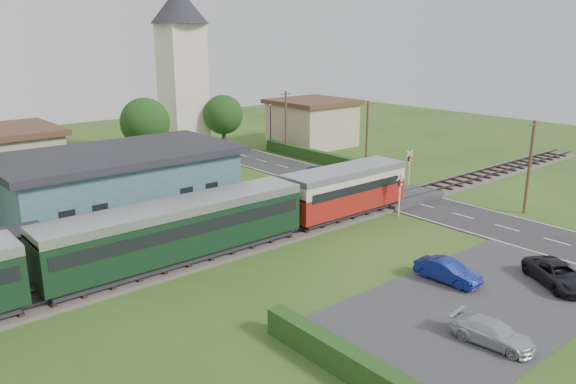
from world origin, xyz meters
TOP-DOWN VIEW (x-y plane):
  - ground at (0.00, 0.00)m, footprint 120.00×120.00m
  - railway_track at (0.00, 2.00)m, footprint 76.00×3.20m
  - road at (10.00, 0.00)m, footprint 6.00×70.00m
  - car_park at (-1.50, -12.00)m, footprint 17.00×9.00m
  - crossing_deck at (10.00, 2.00)m, footprint 6.20×3.40m
  - platform at (-10.00, 5.20)m, footprint 30.00×3.00m
  - equipment_hut at (-18.00, 5.20)m, footprint 2.30×2.30m
  - station_building at (-10.00, 10.99)m, footprint 16.00×9.00m
  - train at (-13.63, 2.00)m, footprint 43.20×2.90m
  - church_tower at (5.00, 28.00)m, footprint 6.00×6.00m
  - house_east at (20.00, 24.00)m, footprint 8.80×8.80m
  - hedge_carpark at (-11.00, -12.00)m, footprint 0.80×9.00m
  - hedge_roadside at (14.20, 16.00)m, footprint 0.80×18.00m
  - hedge_station at (-10.00, 15.50)m, footprint 22.00×0.80m
  - tree_b at (-2.00, 23.00)m, footprint 4.60×4.60m
  - tree_c at (8.00, 25.00)m, footprint 4.20×4.20m
  - utility_pole_b at (14.20, -6.00)m, footprint 1.40×0.22m
  - utility_pole_c at (14.20, 10.00)m, footprint 1.40×0.22m
  - utility_pole_d at (14.20, 22.00)m, footprint 1.40×0.22m
  - crossing_signal_near at (6.40, -0.41)m, footprint 0.84×0.28m
  - crossing_signal_far at (13.60, 4.39)m, footprint 0.84×0.28m
  - streetlamp_east at (16.00, 27.00)m, footprint 0.30×0.30m
  - car_on_road at (9.74, 11.82)m, footprint 3.50×1.68m
  - car_park_blue at (-0.66, -9.50)m, footprint 1.45×3.65m
  - car_park_silver at (-4.59, -14.50)m, footprint 1.94×3.77m
  - car_park_dark at (3.47, -13.56)m, footprint 3.97×4.76m
  - pedestrian_near at (-2.78, 4.47)m, footprint 0.66×0.52m
  - pedestrian_far at (-15.77, 4.56)m, footprint 0.86×1.04m

SIDE VIEW (x-z plane):
  - ground at x=0.00m, z-range 0.00..0.00m
  - road at x=10.00m, z-range 0.00..0.05m
  - car_park at x=-1.50m, z-range 0.00..0.08m
  - railway_track at x=0.00m, z-range -0.13..0.36m
  - crossing_deck at x=10.00m, z-range 0.00..0.45m
  - platform at x=-10.00m, z-range 0.00..0.45m
  - hedge_carpark at x=-11.00m, z-range 0.00..1.20m
  - hedge_roadside at x=14.20m, z-range 0.00..1.20m
  - car_park_silver at x=-4.59m, z-range 0.08..1.13m
  - car_on_road at x=9.74m, z-range 0.05..1.20m
  - hedge_station at x=-10.00m, z-range 0.00..1.30m
  - car_park_blue at x=-0.66m, z-range 0.08..1.26m
  - car_park_dark at x=3.47m, z-range 0.08..1.29m
  - pedestrian_near at x=-2.78m, z-range 0.45..2.04m
  - pedestrian_far at x=-15.77m, z-range 0.45..2.38m
  - equipment_hut at x=-18.00m, z-range 0.47..3.02m
  - crossing_signal_near at x=6.40m, z-range 0.50..3.78m
  - crossing_signal_far at x=13.60m, z-range 0.50..3.78m
  - train at x=-13.63m, z-range 0.48..3.88m
  - station_building at x=-10.00m, z-range 0.04..5.34m
  - house_east at x=20.00m, z-range 0.05..5.55m
  - streetlamp_east at x=16.00m, z-range 0.46..5.62m
  - utility_pole_b at x=14.20m, z-range 0.13..7.13m
  - utility_pole_c at x=14.20m, z-range 0.13..7.13m
  - utility_pole_d at x=14.20m, z-range 0.13..7.13m
  - tree_c at x=8.00m, z-range 1.26..8.04m
  - tree_b at x=-2.00m, z-range 1.35..8.69m
  - church_tower at x=5.00m, z-range 1.43..19.03m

